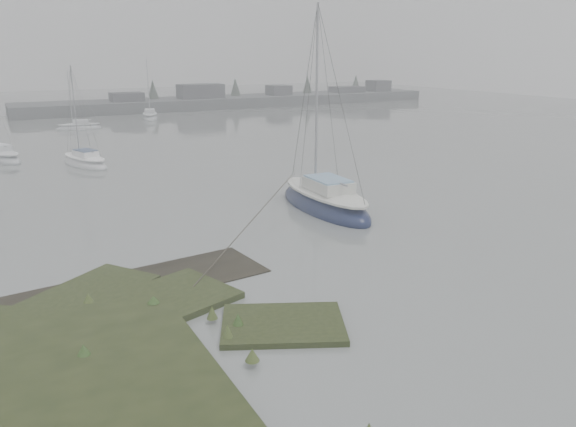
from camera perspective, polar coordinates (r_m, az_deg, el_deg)
The scene contains 6 objects.
ground at distance 44.60m, azimuth -19.69°, elevation 5.36°, with size 160.00×160.00×0.00m, color slate.
far_shoreline at distance 82.62m, azimuth -4.48°, elevation 11.44°, with size 60.00×8.00×4.15m.
sailboat_main at distance 28.27m, azimuth 3.75°, elevation 1.12°, with size 2.69×7.62×10.66m.
sailboat_white at distance 41.48m, azimuth -19.93°, elevation 4.90°, with size 3.27×5.44×7.30m.
sailboat_far_b at distance 68.41m, azimuth -13.83°, elevation 9.51°, with size 3.08×5.49×7.37m.
sailboat_far_c at distance 61.19m, azimuth -20.45°, elevation 8.19°, with size 4.47×1.73×6.19m.
Camera 1 is at (-6.28, -13.49, 7.69)m, focal length 35.00 mm.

